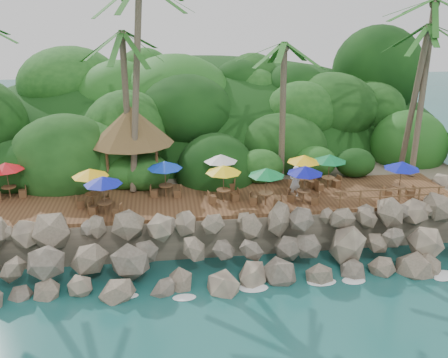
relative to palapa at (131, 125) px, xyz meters
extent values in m
plane|color=#19514F|center=(5.05, -9.42, -5.79)|extent=(140.00, 140.00, 0.00)
cube|color=gray|center=(5.05, 6.58, -4.74)|extent=(32.00, 25.20, 2.10)
ellipsoid|color=#143811|center=(5.05, 14.08, -5.79)|extent=(44.80, 28.00, 15.40)
cube|color=brown|center=(5.05, -3.42, -3.59)|extent=(26.00, 5.00, 0.20)
ellipsoid|color=white|center=(-3.95, -9.12, -5.76)|extent=(1.20, 0.80, 0.06)
ellipsoid|color=white|center=(-0.95, -9.12, -5.76)|extent=(1.20, 0.80, 0.06)
ellipsoid|color=white|center=(2.05, -9.12, -5.76)|extent=(1.20, 0.80, 0.06)
ellipsoid|color=white|center=(5.05, -9.12, -5.76)|extent=(1.20, 0.80, 0.06)
ellipsoid|color=white|center=(8.05, -9.12, -5.76)|extent=(1.20, 0.80, 0.06)
ellipsoid|color=white|center=(11.05, -9.12, -5.76)|extent=(1.20, 0.80, 0.06)
ellipsoid|color=white|center=(14.05, -9.12, -5.76)|extent=(1.20, 0.80, 0.06)
cylinder|color=brown|center=(0.45, -1.21, 2.21)|extent=(1.44, 1.96, 11.31)
cylinder|color=brown|center=(-0.19, -0.15, 0.89)|extent=(0.47, 0.61, 8.77)
ellipsoid|color=#23601E|center=(-0.19, -0.15, 5.27)|extent=(6.00, 6.00, 2.40)
cylinder|color=brown|center=(8.93, -0.63, 0.56)|extent=(0.67, 0.66, 8.10)
ellipsoid|color=#23601E|center=(8.93, -0.63, 4.60)|extent=(6.00, 6.00, 2.40)
cylinder|color=brown|center=(17.48, -0.83, 1.73)|extent=(1.08, 1.55, 10.40)
cylinder|color=brown|center=(17.14, -0.56, 1.05)|extent=(0.48, 1.46, 9.05)
ellipsoid|color=#23601E|center=(17.14, -0.56, 5.59)|extent=(6.00, 6.00, 2.40)
cylinder|color=brown|center=(-1.40, -1.40, -2.29)|extent=(0.16, 0.16, 2.40)
cylinder|color=brown|center=(1.40, -1.40, -2.29)|extent=(0.16, 0.16, 2.40)
cylinder|color=brown|center=(-1.40, 1.40, -2.29)|extent=(0.16, 0.16, 2.40)
cylinder|color=brown|center=(1.40, 1.40, -2.29)|extent=(0.16, 0.16, 2.40)
cone|color=brown|center=(0.00, 0.00, 0.01)|extent=(4.98, 4.98, 2.20)
cylinder|color=brown|center=(-6.75, -2.04, -3.15)|extent=(0.07, 0.07, 0.69)
cylinder|color=brown|center=(-6.75, -2.04, -2.80)|extent=(0.78, 0.78, 0.05)
cylinder|color=brown|center=(-6.75, -2.04, -2.47)|extent=(0.05, 0.05, 2.04)
cone|color=red|center=(-6.75, -2.04, -1.59)|extent=(1.94, 1.94, 0.42)
cube|color=brown|center=(-6.12, -1.88, -3.28)|extent=(0.47, 0.47, 0.43)
cylinder|color=brown|center=(9.24, -4.71, -3.15)|extent=(0.07, 0.07, 0.69)
cylinder|color=brown|center=(9.24, -4.71, -2.80)|extent=(0.78, 0.78, 0.05)
cylinder|color=brown|center=(9.24, -4.71, -2.47)|extent=(0.05, 0.05, 2.04)
cone|color=#0B0E97|center=(9.24, -4.71, -1.59)|extent=(1.94, 1.94, 0.42)
cube|color=brown|center=(8.65, -4.45, -3.28)|extent=(0.51, 0.51, 0.43)
cube|color=brown|center=(9.83, -4.98, -3.28)|extent=(0.51, 0.51, 0.43)
cylinder|color=brown|center=(4.94, -4.03, -3.15)|extent=(0.07, 0.07, 0.69)
cylinder|color=brown|center=(4.94, -4.03, -2.80)|extent=(0.78, 0.78, 0.05)
cylinder|color=brown|center=(4.94, -4.03, -2.47)|extent=(0.05, 0.05, 2.04)
cone|color=yellow|center=(4.94, -4.03, -1.59)|extent=(1.94, 1.94, 0.42)
cube|color=brown|center=(4.30, -4.12, -3.28)|extent=(0.44, 0.44, 0.43)
cube|color=brown|center=(5.59, -3.94, -3.28)|extent=(0.44, 0.44, 0.43)
cylinder|color=brown|center=(9.74, -2.76, -3.15)|extent=(0.07, 0.07, 0.69)
cylinder|color=brown|center=(9.74, -2.76, -2.80)|extent=(0.78, 0.78, 0.05)
cylinder|color=brown|center=(9.74, -2.76, -2.47)|extent=(0.05, 0.05, 2.04)
cone|color=yellow|center=(9.74, -2.76, -1.59)|extent=(1.94, 1.94, 0.42)
cube|color=brown|center=(9.13, -2.96, -3.28)|extent=(0.49, 0.49, 0.43)
cube|color=brown|center=(10.36, -2.56, -3.28)|extent=(0.49, 0.49, 0.43)
cylinder|color=brown|center=(-1.28, -5.02, -3.15)|extent=(0.07, 0.07, 0.69)
cylinder|color=brown|center=(-1.28, -5.02, -2.80)|extent=(0.78, 0.78, 0.05)
cylinder|color=brown|center=(-1.28, -5.02, -2.47)|extent=(0.05, 0.05, 2.04)
cone|color=#0C17A8|center=(-1.28, -5.02, -1.59)|extent=(1.94, 1.94, 0.42)
cube|color=brown|center=(-1.90, -4.82, -3.28)|extent=(0.49, 0.49, 0.43)
cube|color=brown|center=(-0.66, -5.21, -3.28)|extent=(0.49, 0.49, 0.43)
cylinder|color=brown|center=(11.24, -2.85, -3.15)|extent=(0.07, 0.07, 0.69)
cylinder|color=brown|center=(11.24, -2.85, -2.80)|extent=(0.78, 0.78, 0.05)
cylinder|color=brown|center=(11.24, -2.85, -2.47)|extent=(0.05, 0.05, 2.04)
cone|color=#0C6D36|center=(11.24, -2.85, -1.59)|extent=(1.94, 1.94, 0.42)
cube|color=brown|center=(10.64, -3.10, -3.28)|extent=(0.51, 0.51, 0.43)
cube|color=brown|center=(11.83, -2.60, -3.28)|extent=(0.51, 0.51, 0.43)
cylinder|color=brown|center=(-2.06, -3.70, -3.15)|extent=(0.07, 0.07, 0.69)
cylinder|color=brown|center=(-2.06, -3.70, -2.80)|extent=(0.78, 0.78, 0.05)
cylinder|color=brown|center=(-2.06, -3.70, -2.47)|extent=(0.05, 0.05, 2.04)
cone|color=yellow|center=(-2.06, -3.70, -1.59)|extent=(1.94, 1.94, 0.42)
cube|color=brown|center=(-2.69, -3.85, -3.28)|extent=(0.47, 0.47, 0.43)
cube|color=brown|center=(-1.43, -3.56, -3.28)|extent=(0.47, 0.47, 0.43)
cylinder|color=brown|center=(7.13, -4.80, -3.15)|extent=(0.07, 0.07, 0.69)
cylinder|color=brown|center=(7.13, -4.80, -2.80)|extent=(0.78, 0.78, 0.05)
cylinder|color=brown|center=(7.13, -4.80, -2.47)|extent=(0.05, 0.05, 2.04)
cone|color=#0D7535|center=(7.13, -4.80, -1.59)|extent=(1.94, 1.94, 0.42)
cube|color=brown|center=(6.52, -4.56, -3.28)|extent=(0.50, 0.50, 0.43)
cube|color=brown|center=(7.73, -5.03, -3.28)|extent=(0.50, 0.50, 0.43)
cylinder|color=brown|center=(1.84, -2.91, -3.15)|extent=(0.07, 0.07, 0.69)
cylinder|color=brown|center=(1.84, -2.91, -2.80)|extent=(0.78, 0.78, 0.05)
cylinder|color=brown|center=(1.84, -2.91, -2.47)|extent=(0.05, 0.05, 2.04)
cone|color=#0D34B3|center=(1.84, -2.91, -1.59)|extent=(1.94, 1.94, 0.42)
cube|color=brown|center=(1.20, -2.83, -3.28)|extent=(0.43, 0.43, 0.43)
cube|color=brown|center=(2.49, -2.98, -3.28)|extent=(0.43, 0.43, 0.43)
cylinder|color=brown|center=(14.72, -4.65, -3.15)|extent=(0.07, 0.07, 0.69)
cylinder|color=brown|center=(14.72, -4.65, -2.80)|extent=(0.78, 0.78, 0.05)
cylinder|color=brown|center=(14.72, -4.65, -2.47)|extent=(0.05, 0.05, 2.04)
cone|color=#0D17AA|center=(14.72, -4.65, -1.59)|extent=(1.94, 1.94, 0.42)
cube|color=brown|center=(14.07, -4.59, -3.28)|extent=(0.42, 0.42, 0.43)
cube|color=brown|center=(15.37, -4.70, -3.28)|extent=(0.42, 0.42, 0.43)
cylinder|color=brown|center=(5.04, -2.04, -3.15)|extent=(0.07, 0.07, 0.69)
cylinder|color=brown|center=(5.04, -2.04, -2.80)|extent=(0.78, 0.78, 0.05)
cylinder|color=brown|center=(5.04, -2.04, -2.47)|extent=(0.05, 0.05, 2.04)
cone|color=silver|center=(5.04, -2.04, -1.59)|extent=(1.94, 1.94, 0.42)
cube|color=brown|center=(4.43, -1.82, -3.28)|extent=(0.50, 0.50, 0.43)
cube|color=brown|center=(5.65, -2.27, -3.28)|extent=(0.50, 0.50, 0.43)
cylinder|color=brown|center=(10.92, -5.77, -2.99)|extent=(0.10, 0.10, 1.00)
cylinder|color=brown|center=(12.02, -5.77, -2.99)|extent=(0.10, 0.10, 1.00)
cylinder|color=brown|center=(13.12, -5.77, -2.99)|extent=(0.10, 0.10, 1.00)
cylinder|color=brown|center=(14.22, -5.77, -2.99)|extent=(0.10, 0.10, 1.00)
cylinder|color=brown|center=(15.32, -5.77, -2.99)|extent=(0.10, 0.10, 1.00)
cylinder|color=brown|center=(16.42, -5.77, -2.99)|extent=(0.10, 0.10, 1.00)
cube|color=brown|center=(13.67, -5.77, -2.54)|extent=(6.10, 0.06, 0.06)
cube|color=brown|center=(13.67, -5.77, -2.94)|extent=(6.10, 0.06, 0.06)
imported|color=silver|center=(8.96, -3.88, -2.56)|extent=(0.77, 0.61, 1.85)
camera|label=1|loc=(1.74, -28.89, 6.85)|focal=39.71mm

